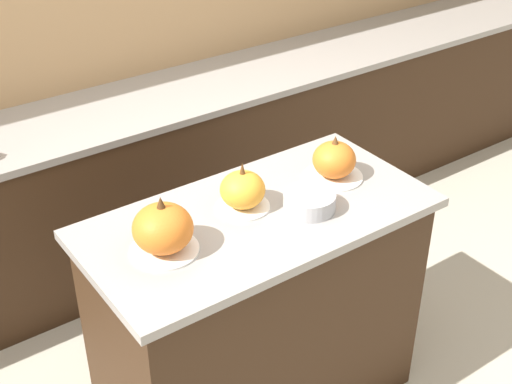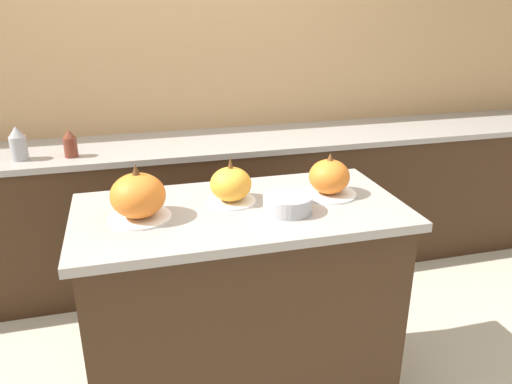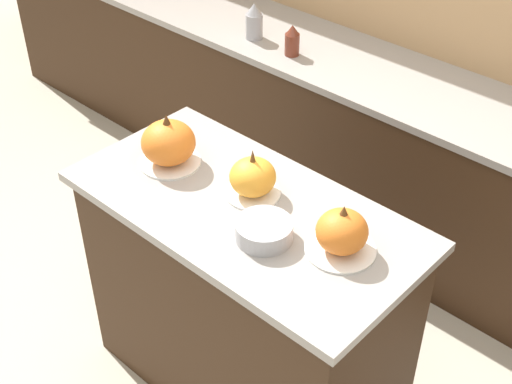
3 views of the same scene
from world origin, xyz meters
name	(u,v)px [view 2 (image 2 of 3)]	position (x,y,z in m)	size (l,w,h in m)	color
wall_back	(184,74)	(0.00, 1.53, 1.25)	(8.00, 0.06, 2.50)	tan
kitchen_island	(242,312)	(0.00, 0.00, 0.48)	(1.26, 0.64, 0.95)	#382314
back_counter	(198,209)	(0.00, 1.20, 0.45)	(6.00, 0.60, 0.89)	#382314
pumpkin_cake_left	(138,197)	(-0.38, 0.00, 1.03)	(0.23, 0.23, 0.21)	white
pumpkin_cake_center	(231,185)	(-0.02, 0.07, 1.02)	(0.19, 0.19, 0.18)	white
pumpkin_cake_right	(329,178)	(0.38, 0.04, 1.02)	(0.23, 0.23, 0.18)	white
bottle_tall	(18,144)	(-0.95, 1.08, 0.98)	(0.09, 0.09, 0.18)	#99999E
bottle_short	(70,144)	(-0.69, 1.07, 0.96)	(0.07, 0.07, 0.15)	maroon
mixing_bowl	(288,203)	(0.16, -0.08, 0.98)	(0.19, 0.19, 0.06)	#ADADB2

